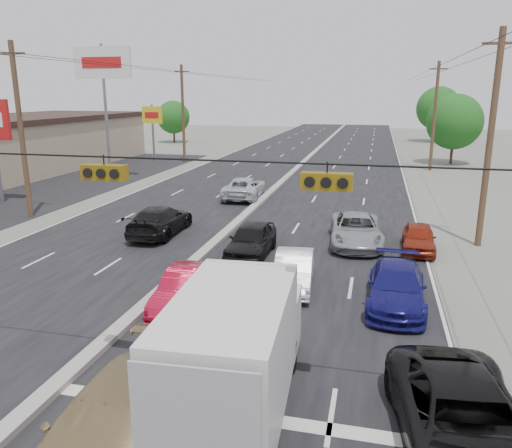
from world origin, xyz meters
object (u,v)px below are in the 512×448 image
object	(u,v)px
queue_car_c	(356,230)
oncoming_far	(245,188)
tan_sedan	(117,431)
queue_car_e	(419,238)
tree_left_far	(173,117)
queue_car_d	(396,287)
pole_sign_far	(152,120)
black_suv	(465,425)
utility_pole_right_b	(490,140)
queue_car_a	(251,240)
tree_right_far	(439,108)
queue_car_b	(294,271)
red_sedan	(187,289)
box_truck	(238,352)
tree_right_mid	(455,122)
utility_pole_right_c	(435,116)
oncoming_near	(160,221)
pole_sign_billboard	(103,71)
utility_pole_left_b	(21,130)
utility_pole_left_c	(183,113)

from	to	relation	value
queue_car_c	oncoming_far	world-z (taller)	oncoming_far
tan_sedan	queue_car_e	xyz separation A→B (m)	(6.74, 16.05, -0.22)
tree_left_far	queue_car_d	xyz separation A→B (m)	(30.39, -53.25, -3.03)
pole_sign_far	oncoming_far	size ratio (longest dim) A/B	1.13
black_suv	queue_car_e	distance (m)	14.17
queue_car_c	black_suv	bearing A→B (deg)	-84.40
utility_pole_right_b	queue_car_e	size ratio (longest dim) A/B	2.72
tree_left_far	queue_car_a	xyz separation A→B (m)	(24.17, -49.11, -2.97)
queue_car_a	queue_car_c	world-z (taller)	queue_car_a
tree_right_far	queue_car_e	distance (m)	57.08
queue_car_e	queue_car_b	bearing A→B (deg)	-128.08
black_suv	queue_car_a	distance (m)	13.73
pole_sign_far	oncoming_far	world-z (taller)	pole_sign_far
utility_pole_right_b	red_sedan	bearing A→B (deg)	-137.72
pole_sign_far	queue_car_d	xyz separation A→B (m)	(24.39, -33.25, -3.72)
utility_pole_right_b	box_truck	distance (m)	17.68
tree_right_mid	oncoming_far	distance (m)	27.52
queue_car_a	utility_pole_right_c	bearing A→B (deg)	70.44
tan_sedan	queue_car_b	world-z (taller)	tan_sedan
pole_sign_far	oncoming_near	world-z (taller)	pole_sign_far
box_truck	tan_sedan	size ratio (longest dim) A/B	1.10
tree_left_far	black_suv	size ratio (longest dim) A/B	1.11
tree_right_far	queue_car_b	size ratio (longest dim) A/B	2.04
pole_sign_billboard	queue_car_c	world-z (taller)	pole_sign_billboard
utility_pole_left_b	queue_car_a	world-z (taller)	utility_pole_left_b
tree_right_mid	queue_car_e	world-z (taller)	tree_right_mid
tree_left_far	queue_car_c	bearing A→B (deg)	-58.18
pole_sign_billboard	utility_pole_left_c	bearing A→B (deg)	80.54
red_sedan	queue_car_d	world-z (taller)	queue_car_d
pole_sign_far	oncoming_far	distance (m)	22.56
oncoming_near	oncoming_far	world-z (taller)	oncoming_near
queue_car_b	queue_car_d	distance (m)	3.84
pole_sign_far	queue_car_d	size ratio (longest dim) A/B	1.27
tree_left_far	black_suv	bearing A→B (deg)	-62.59
queue_car_b	queue_car_d	bearing A→B (deg)	-18.46
utility_pole_left_c	pole_sign_far	bearing A→B (deg)	-180.00
utility_pole_right_c	queue_car_d	distance (m)	33.79
oncoming_far	queue_car_d	bearing A→B (deg)	117.42
utility_pole_right_c	queue_car_c	size ratio (longest dim) A/B	1.91
utility_pole_right_c	red_sedan	bearing A→B (deg)	-107.55
pole_sign_far	red_sedan	bearing A→B (deg)	-63.63
queue_car_e	tree_right_mid	bearing A→B (deg)	82.53
tree_right_far	utility_pole_left_c	bearing A→B (deg)	-133.53
tree_right_far	box_truck	distance (m)	71.48
queue_car_a	utility_pole_left_b	bearing A→B (deg)	164.32
tree_right_mid	queue_car_e	size ratio (longest dim) A/B	1.95
utility_pole_left_b	queue_car_e	bearing A→B (deg)	-4.03
tree_right_mid	box_truck	bearing A→B (deg)	-102.72
utility_pole_right_c	oncoming_near	xyz separation A→B (m)	(-15.81, -26.79, -4.36)
utility_pole_right_c	oncoming_far	world-z (taller)	utility_pole_right_c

